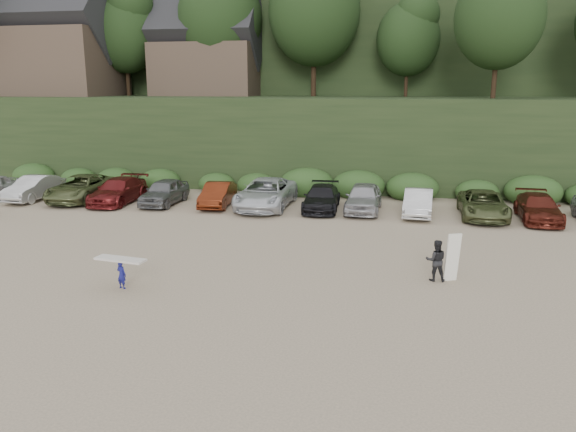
# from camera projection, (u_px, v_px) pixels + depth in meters

# --- Properties ---
(ground) EXTENTS (120.00, 120.00, 0.00)m
(ground) POSITION_uv_depth(u_px,v_px,m) (309.00, 268.00, 21.53)
(ground) COLOR tan
(ground) RESTS_ON ground
(hillside_backdrop) EXTENTS (90.00, 41.50, 28.00)m
(hillside_backdrop) POSITION_uv_depth(u_px,v_px,m) (366.00, 38.00, 53.34)
(hillside_backdrop) COLOR black
(hillside_backdrop) RESTS_ON ground
(parked_cars) EXTENTS (36.80, 5.97, 1.65)m
(parked_cars) POSITION_uv_depth(u_px,v_px,m) (262.00, 195.00, 31.79)
(parked_cars) COLOR #B6B6BB
(parked_cars) RESTS_ON ground
(child_surfer) EXTENTS (1.86, 0.75, 1.09)m
(child_surfer) POSITION_uv_depth(u_px,v_px,m) (121.00, 268.00, 19.22)
(child_surfer) COLOR navy
(child_surfer) RESTS_ON ground
(adult_surfer) EXTENTS (1.22, 0.61, 1.78)m
(adult_surfer) POSITION_uv_depth(u_px,v_px,m) (437.00, 260.00, 19.98)
(adult_surfer) COLOR black
(adult_surfer) RESTS_ON ground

